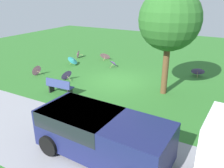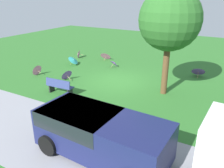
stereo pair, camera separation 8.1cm
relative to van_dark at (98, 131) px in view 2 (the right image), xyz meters
name	(u,v)px [view 2 (the right image)]	position (x,y,z in m)	size (l,w,h in m)	color
ground	(118,81)	(2.71, -6.67, -0.91)	(40.00, 40.00, 0.00)	#2D6B28
road_strip	(42,132)	(2.71, 0.03, -0.91)	(40.00, 4.14, 0.01)	gray
van_dark	(98,131)	(0.00, 0.00, 0.00)	(4.68, 2.30, 1.53)	#191E4C
park_bench	(60,86)	(4.62, -3.29, -0.45)	(1.62, 0.56, 0.90)	navy
shade_tree	(170,20)	(-0.40, -6.25, 3.10)	(3.19, 3.19, 5.63)	brown
parasol_purple_0	(66,74)	(5.78, -5.24, -0.54)	(0.81, 0.87, 0.73)	tan
parasol_pink_0	(106,55)	(6.01, -10.64, -0.53)	(0.98, 0.86, 0.75)	tan
parasol_pink_1	(36,70)	(8.18, -4.98, -0.54)	(0.68, 0.78, 0.75)	tan
parasol_purple_2	(198,70)	(-1.57, -10.12, -0.50)	(0.99, 0.90, 0.79)	tan
parasol_purple_3	(114,63)	(4.39, -9.17, -0.58)	(0.91, 0.89, 0.61)	tan
parasol_teal_1	(73,60)	(7.41, -8.07, -0.49)	(0.87, 0.94, 0.72)	tan
parasol_pink_2	(78,54)	(8.44, -10.04, -0.58)	(0.66, 0.69, 0.66)	tan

